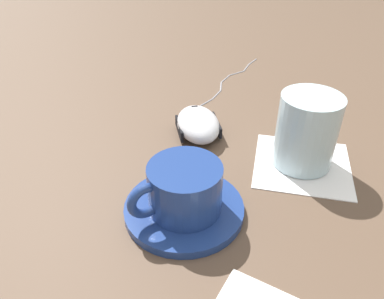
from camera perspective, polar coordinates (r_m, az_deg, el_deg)
ground_plane at (r=0.45m, az=9.22°, el=-8.76°), size 3.00×3.00×0.00m
saucer at (r=0.44m, az=-1.21°, el=-9.01°), size 0.14×0.14×0.01m
coffee_cup at (r=0.41m, az=-1.34°, el=-5.96°), size 0.08×0.10×0.06m
computer_mouse at (r=0.56m, az=0.93°, el=3.91°), size 0.11×0.12×0.04m
mouse_cable at (r=0.73m, az=5.28°, el=10.09°), size 0.03×0.29×0.00m
napkin_under_glass at (r=0.53m, az=16.44°, el=-2.19°), size 0.15×0.15×0.00m
drinking_glass at (r=0.50m, az=17.06°, el=2.72°), size 0.08×0.08×0.10m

